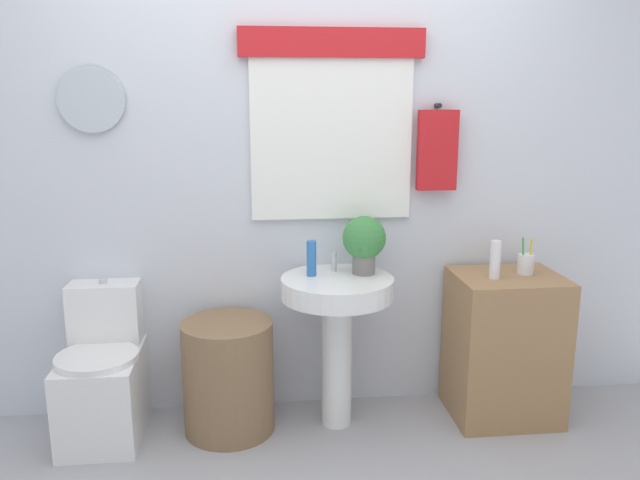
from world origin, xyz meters
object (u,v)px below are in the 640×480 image
(toilet, at_px, (103,378))
(lotion_bottle, at_px, (495,260))
(soap_bottle, at_px, (311,258))
(pedestal_sink, at_px, (337,313))
(potted_plant, at_px, (364,241))
(laundry_hamper, at_px, (228,376))
(toothbrush_cup, at_px, (526,264))
(wooden_cabinet, at_px, (504,346))

(toilet, height_order, lotion_bottle, lotion_bottle)
(toilet, bearing_deg, lotion_bottle, -2.10)
(toilet, bearing_deg, soap_bottle, 1.13)
(pedestal_sink, bearing_deg, soap_bottle, 157.38)
(toilet, relative_size, potted_plant, 2.60)
(laundry_hamper, height_order, toothbrush_cup, toothbrush_cup)
(toilet, distance_m, laundry_hamper, 0.60)
(toilet, height_order, pedestal_sink, pedestal_sink)
(potted_plant, bearing_deg, soap_bottle, -177.80)
(potted_plant, distance_m, toothbrush_cup, 0.83)
(wooden_cabinet, bearing_deg, toothbrush_cup, 12.12)
(toilet, relative_size, toothbrush_cup, 4.04)
(potted_plant, xyz_separation_m, toothbrush_cup, (0.82, -0.04, -0.13))
(soap_bottle, distance_m, potted_plant, 0.27)
(toilet, height_order, soap_bottle, soap_bottle)
(soap_bottle, xyz_separation_m, lotion_bottle, (0.89, -0.09, -0.01))
(laundry_hamper, xyz_separation_m, soap_bottle, (0.42, 0.05, 0.57))
(potted_plant, bearing_deg, lotion_bottle, -9.00)
(soap_bottle, distance_m, toothbrush_cup, 1.08)
(pedestal_sink, bearing_deg, toilet, 178.49)
(pedestal_sink, relative_size, wooden_cabinet, 1.02)
(laundry_hamper, height_order, pedestal_sink, pedestal_sink)
(lotion_bottle, bearing_deg, pedestal_sink, 177.03)
(pedestal_sink, bearing_deg, toothbrush_cup, 1.19)
(soap_bottle, relative_size, lotion_bottle, 0.92)
(soap_bottle, bearing_deg, toothbrush_cup, -1.61)
(toilet, xyz_separation_m, laundry_hamper, (0.60, -0.03, -0.01))
(laundry_hamper, distance_m, toothbrush_cup, 1.58)
(toothbrush_cup, bearing_deg, potted_plant, 177.18)
(laundry_hamper, relative_size, lotion_bottle, 2.97)
(soap_bottle, bearing_deg, pedestal_sink, -22.62)
(wooden_cabinet, bearing_deg, potted_plant, 175.26)
(pedestal_sink, height_order, toothbrush_cup, toothbrush_cup)
(pedestal_sink, distance_m, lotion_bottle, 0.81)
(toothbrush_cup, bearing_deg, laundry_hamper, -179.24)
(lotion_bottle, bearing_deg, laundry_hamper, 178.25)
(wooden_cabinet, relative_size, potted_plant, 2.61)
(soap_bottle, height_order, lotion_bottle, soap_bottle)
(pedestal_sink, height_order, soap_bottle, soap_bottle)
(laundry_hamper, bearing_deg, wooden_cabinet, 0.00)
(laundry_hamper, bearing_deg, lotion_bottle, -1.75)
(wooden_cabinet, relative_size, soap_bottle, 4.32)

